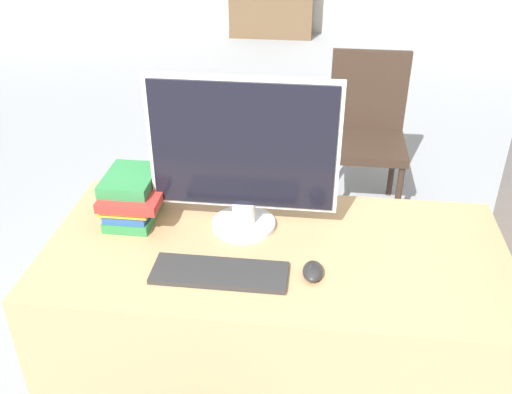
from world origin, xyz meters
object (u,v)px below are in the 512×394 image
object	(u,v)px
mouse	(313,271)
book_stack	(133,196)
keyboard	(220,273)
monitor	(243,155)
far_chair	(367,126)

from	to	relation	value
mouse	book_stack	distance (m)	0.68
keyboard	monitor	bearing A→B (deg)	82.55
monitor	keyboard	xyz separation A→B (m)	(-0.04, -0.27, -0.26)
keyboard	far_chair	bearing A→B (deg)	72.97
monitor	far_chair	world-z (taller)	monitor
mouse	far_chair	size ratio (longest dim) A/B	0.11
keyboard	book_stack	distance (m)	0.45
monitor	mouse	size ratio (longest dim) A/B	6.32
mouse	keyboard	bearing A→B (deg)	-174.18
keyboard	far_chair	size ratio (longest dim) A/B	0.45
mouse	far_chair	distance (m)	1.77
keyboard	mouse	xyz separation A→B (m)	(0.28, 0.03, 0.01)
mouse	monitor	bearing A→B (deg)	134.80
monitor	far_chair	size ratio (longest dim) A/B	0.67
keyboard	book_stack	xyz separation A→B (m)	(-0.35, 0.28, 0.08)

